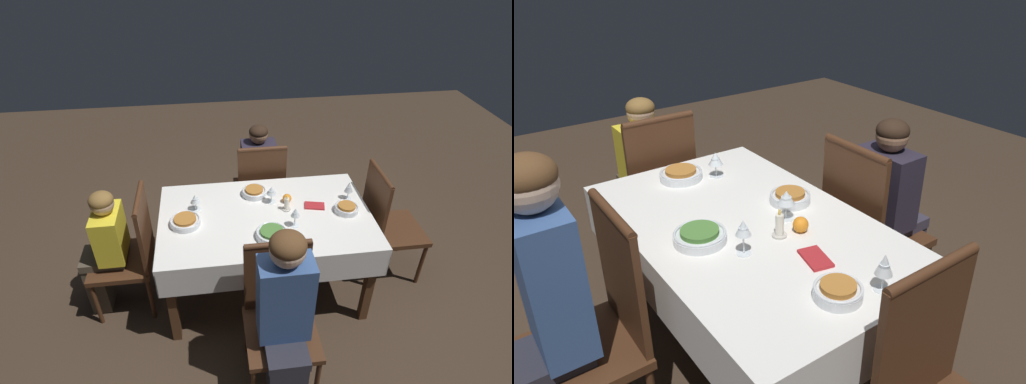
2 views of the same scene
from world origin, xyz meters
TOP-DOWN VIEW (x-y plane):
  - ground_plane at (0.00, 0.00)m, footprint 8.00×8.00m
  - dining_table at (0.00, 0.00)m, footprint 1.53×0.93m
  - chair_south at (-0.01, -0.69)m, footprint 0.44×0.44m
  - chair_north at (0.06, 0.69)m, footprint 0.44×0.44m
  - chair_west at (-0.98, 0.00)m, footprint 0.44×0.44m
  - chair_east at (0.98, 0.08)m, footprint 0.44×0.44m
  - person_adult_denim at (-0.01, -0.85)m, footprint 0.30×0.34m
  - person_child_dark at (0.06, 0.86)m, footprint 0.30×0.33m
  - person_child_yellow at (-1.16, 0.00)m, footprint 0.33×0.30m
  - bowl_south at (0.01, -0.24)m, footprint 0.22×0.22m
  - wine_glass_south at (0.18, -0.14)m, footprint 0.06×0.06m
  - bowl_north at (-0.05, 0.26)m, footprint 0.19×0.19m
  - wine_glass_north at (0.07, 0.15)m, footprint 0.08×0.08m
  - bowl_west at (-0.57, -0.03)m, footprint 0.21×0.21m
  - wine_glass_west at (-0.49, 0.13)m, footprint 0.07×0.07m
  - bowl_east at (0.59, -0.03)m, footprint 0.17×0.17m
  - wine_glass_east at (0.65, 0.12)m, footprint 0.06×0.06m
  - candle_centerpiece at (0.16, 0.05)m, footprint 0.06×0.06m
  - orange_fruit at (0.18, 0.14)m, footprint 0.07×0.07m
  - napkin_red_folded at (0.38, 0.06)m, footprint 0.16×0.12m

SIDE VIEW (x-z plane):
  - ground_plane at x=0.00m, z-range 0.00..0.00m
  - chair_south at x=-0.01m, z-range 0.03..1.03m
  - chair_north at x=0.06m, z-range 0.03..1.03m
  - chair_west at x=-0.98m, z-range 0.03..1.03m
  - chair_east at x=0.98m, z-range 0.03..1.03m
  - person_child_yellow at x=-1.16m, z-range 0.05..1.09m
  - person_child_dark at x=0.06m, z-range 0.05..1.12m
  - dining_table at x=0.00m, z-range 0.29..1.04m
  - person_adult_denim at x=-0.01m, z-range 0.08..1.34m
  - napkin_red_folded at x=0.38m, z-range 0.75..0.76m
  - bowl_south at x=0.01m, z-range 0.75..0.80m
  - bowl_west at x=-0.57m, z-range 0.75..0.80m
  - bowl_north at x=-0.05m, z-range 0.75..0.80m
  - bowl_east at x=0.59m, z-range 0.75..0.80m
  - orange_fruit at x=0.18m, z-range 0.75..0.82m
  - candle_centerpiece at x=0.16m, z-range 0.73..0.86m
  - wine_glass_west at x=-0.49m, z-range 0.78..0.91m
  - wine_glass_east at x=0.65m, z-range 0.78..0.92m
  - wine_glass_north at x=0.07m, z-range 0.78..0.92m
  - wine_glass_south at x=0.18m, z-range 0.78..0.93m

